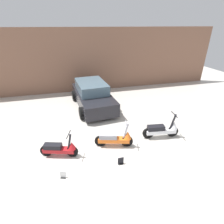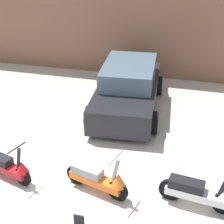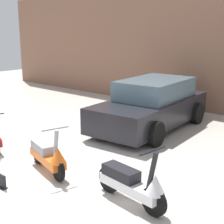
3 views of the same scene
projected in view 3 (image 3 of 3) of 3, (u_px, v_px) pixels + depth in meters
ground_plane at (6, 174)px, 6.73m from camera, size 28.00×28.00×0.00m
wall_back at (191, 50)px, 11.56m from camera, size 19.60×0.12×4.07m
scooter_front_right at (48, 155)px, 6.73m from camera, size 1.43×0.67×1.02m
scooter_front_center at (133, 183)px, 5.51m from camera, size 1.51×0.56×1.05m
car_rear_left at (152, 105)px, 9.67m from camera, size 2.21×4.16×1.37m
placard_near_right_scooter at (2, 182)px, 6.13m from camera, size 0.20×0.12×0.26m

